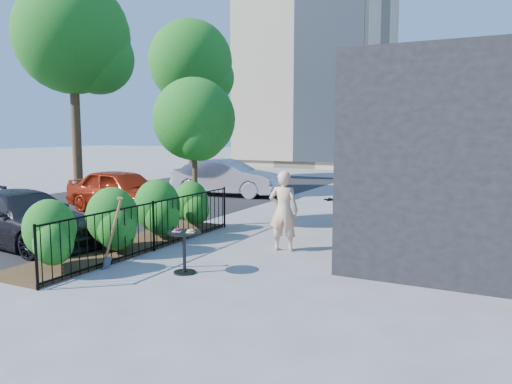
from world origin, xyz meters
The scene contains 14 objects.
ground centered at (0.00, 0.00, 0.00)m, with size 120.00×120.00×0.00m, color gray.
fence centered at (-1.50, 0.00, 0.56)m, with size 0.05×6.05×1.10m.
planting_bed centered at (-2.20, 0.00, 0.04)m, with size 1.30×6.00×0.08m, color #382616.
shrubs centered at (-2.10, 0.10, 0.70)m, with size 1.10×5.60×1.24m.
patio_tree centered at (-2.24, 2.76, 2.76)m, with size 2.20×2.20×3.94m.
street centered at (-7.00, 3.00, 0.00)m, with size 9.00×30.00×0.01m, color black.
street_tree_near centered at (-9.94, 5.96, 5.92)m, with size 4.40×4.40×8.28m.
street_tree_far centered at (-9.94, 13.96, 5.92)m, with size 4.40×4.40×8.28m.
cafe_table centered at (0.06, -1.09, 0.53)m, with size 0.61×0.61×0.82m.
woman centered at (0.97, 1.32, 0.87)m, with size 0.64×0.42×1.74m, color beige.
shovel centered at (-1.26, -1.53, 0.63)m, with size 0.49×0.19×1.43m.
car_red centered at (-5.68, 3.70, 0.69)m, with size 1.63×4.06×1.38m, color #A0240D.
car_silver centered at (-4.80, 8.80, 0.72)m, with size 1.53×4.39×1.45m, color #AEAEB3.
car_darkgrey centered at (-4.48, -0.87, 0.62)m, with size 1.73×4.25×1.23m, color black.
Camera 1 is at (5.24, -8.41, 2.59)m, focal length 35.00 mm.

